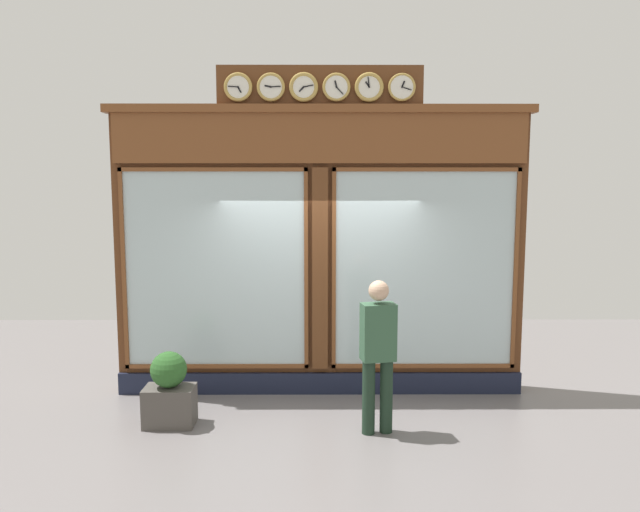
{
  "coord_description": "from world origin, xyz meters",
  "views": [
    {
      "loc": [
        0.04,
        7.51,
        2.72
      ],
      "look_at": [
        0.0,
        0.0,
        1.8
      ],
      "focal_mm": 33.59,
      "sensor_mm": 36.0,
      "label": 1
    }
  ],
  "objects": [
    {
      "name": "planter_box",
      "position": [
        1.7,
        1.02,
        0.22
      ],
      "size": [
        0.56,
        0.36,
        0.44
      ],
      "primitive_type": "cube",
      "color": "#4C4742",
      "rests_on": "ground_plane"
    },
    {
      "name": "ground_plane",
      "position": [
        0.0,
        2.8,
        0.0
      ],
      "size": [
        14.0,
        14.0,
        0.0
      ],
      "primitive_type": "plane",
      "color": "slate"
    },
    {
      "name": "shop_facade",
      "position": [
        0.0,
        -0.12,
        1.87
      ],
      "size": [
        5.31,
        0.42,
        4.15
      ],
      "color": "#5B3319",
      "rests_on": "ground_plane"
    },
    {
      "name": "planter_shrub",
      "position": [
        1.7,
        1.02,
        0.65
      ],
      "size": [
        0.41,
        0.41,
        0.41
      ],
      "primitive_type": "sphere",
      "color": "#285623",
      "rests_on": "planter_box"
    },
    {
      "name": "pedestrian",
      "position": [
        -0.62,
        1.24,
        0.93
      ],
      "size": [
        0.4,
        0.28,
        1.69
      ],
      "color": "#1C2F21",
      "rests_on": "ground_plane"
    }
  ]
}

